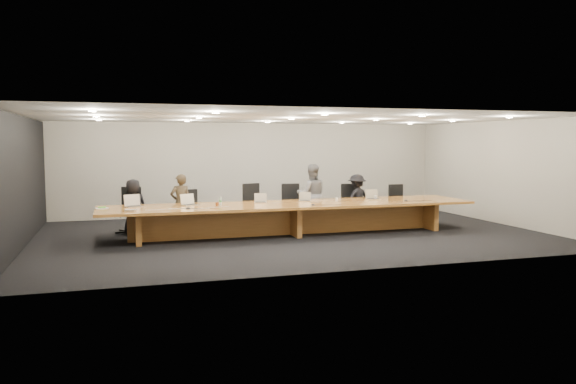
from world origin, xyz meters
name	(u,v)px	position (x,y,z in m)	size (l,w,h in m)	color
ground	(292,234)	(0.00, 0.00, 0.00)	(12.00, 12.00, 0.00)	black
back_wall	(253,169)	(0.00, 4.00, 1.40)	(12.00, 0.02, 2.80)	silver
left_wall_panel	(21,183)	(-5.94, 0.00, 1.37)	(0.08, 7.84, 2.74)	black
conference_table	(292,213)	(0.00, 0.00, 0.52)	(9.00, 1.80, 0.75)	#965A20
chair_far_left	(130,210)	(-3.73, 1.33, 0.57)	(0.58, 0.58, 1.15)	black
chair_left	(193,210)	(-2.20, 1.26, 0.53)	(0.53, 0.53, 1.05)	black
chair_mid_left	(256,205)	(-0.57, 1.31, 0.58)	(0.59, 0.59, 1.17)	black
chair_mid_right	(292,205)	(0.40, 1.27, 0.57)	(0.58, 0.58, 1.14)	black
chair_right	(351,203)	(2.14, 1.34, 0.55)	(0.56, 0.56, 1.10)	black
chair_far_right	(399,203)	(3.58, 1.27, 0.53)	(0.54, 0.54, 1.05)	black
person_a	(133,206)	(-3.64, 1.20, 0.67)	(0.65, 0.43, 1.34)	black
person_b	(181,203)	(-2.52, 1.16, 0.72)	(0.52, 0.34, 1.44)	#362B1D
person_c	(312,195)	(0.95, 1.24, 0.82)	(0.80, 0.62, 1.64)	#5D5D60
person_d	(357,199)	(2.27, 1.26, 0.67)	(0.87, 0.50, 1.35)	black
laptop_a	(134,201)	(-3.65, 0.35, 0.90)	(0.37, 0.27, 0.29)	#BFAA92
laptop_b	(190,199)	(-2.40, 0.30, 0.89)	(0.35, 0.25, 0.28)	beige
laptop_c	(260,198)	(-0.68, 0.38, 0.87)	(0.30, 0.22, 0.24)	#C4B096
laptop_d	(305,196)	(0.48, 0.42, 0.87)	(0.29, 0.21, 0.23)	tan
laptop_e	(373,194)	(2.30, 0.29, 0.88)	(0.34, 0.24, 0.26)	#BFB192
water_bottle	(220,201)	(-1.71, 0.11, 0.85)	(0.06, 0.06, 0.19)	silver
amber_mug	(217,204)	(-1.81, -0.02, 0.79)	(0.07, 0.07, 0.09)	brown
paper_cup_near	(337,199)	(1.26, 0.23, 0.79)	(0.07, 0.07, 0.08)	white
paper_cup_far	(376,197)	(2.37, 0.30, 0.80)	(0.08, 0.08, 0.10)	white
notepad	(102,208)	(-4.35, 0.21, 0.76)	(0.26, 0.21, 0.02)	silver
lime_gadget	(102,207)	(-4.35, 0.23, 0.78)	(0.16, 0.09, 0.03)	#56B530
av_box	(131,210)	(-3.75, -0.42, 0.77)	(0.21, 0.16, 0.03)	#B3B3B8
mic_left	(188,208)	(-2.52, -0.36, 0.77)	(0.13, 0.13, 0.03)	black
mic_center	(313,205)	(0.36, -0.52, 0.76)	(0.11, 0.11, 0.03)	black
mic_right	(406,200)	(2.90, -0.33, 0.76)	(0.12, 0.12, 0.03)	black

